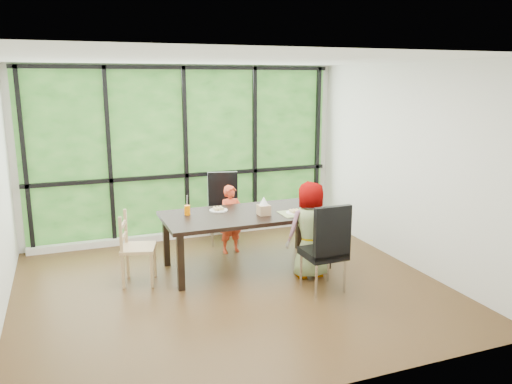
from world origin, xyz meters
TOP-DOWN VIEW (x-y plane):
  - ground at (0.00, 0.00)m, footprint 5.00×5.00m
  - back_wall at (0.00, 2.25)m, footprint 5.00×0.00m
  - foliage_backdrop at (0.00, 2.23)m, footprint 4.80×0.02m
  - window_mullions at (0.00, 2.19)m, footprint 4.80×0.06m
  - window_sill at (0.00, 2.15)m, footprint 4.80×0.12m
  - dining_table at (0.41, 0.58)m, footprint 2.19×1.09m
  - chair_window_leather at (0.44, 1.66)m, footprint 0.55×0.55m
  - chair_interior_leather at (1.01, -0.46)m, footprint 0.47×0.47m
  - chair_end_beech at (-1.01, 0.55)m, footprint 0.50×0.51m
  - child_toddler at (0.41, 1.22)m, footprint 0.39×0.28m
  - child_older at (1.06, -0.03)m, footprint 0.62×0.42m
  - placemat at (1.05, 0.33)m, footprint 0.47×0.34m
  - plate_far at (0.11, 0.82)m, footprint 0.25×0.25m
  - plate_near at (1.02, 0.34)m, footprint 0.24×0.24m
  - orange_cup at (-0.33, 0.78)m, footprint 0.08×0.08m
  - green_cup at (1.28, 0.30)m, footprint 0.08×0.08m
  - white_mug at (1.43, 0.64)m, footprint 0.09×0.09m
  - tissue_box at (0.60, 0.42)m, footprint 0.15×0.15m
  - crepe_rolls_far at (0.11, 0.82)m, footprint 0.15×0.12m
  - crepe_rolls_near at (1.02, 0.34)m, footprint 0.15×0.12m
  - straw_white at (-0.33, 0.78)m, footprint 0.01×0.04m
  - straw_pink at (1.28, 0.30)m, footprint 0.01×0.04m
  - tissue at (0.60, 0.42)m, footprint 0.12×0.12m

SIDE VIEW (x-z plane):
  - ground at x=0.00m, z-range 0.00..0.00m
  - window_sill at x=0.00m, z-range 0.00..0.10m
  - dining_table at x=0.41m, z-range 0.00..0.75m
  - chair_end_beech at x=-1.01m, z-range 0.00..0.90m
  - child_toddler at x=0.41m, z-range 0.00..1.00m
  - chair_window_leather at x=0.44m, z-range 0.00..1.08m
  - chair_interior_leather at x=1.01m, z-range 0.00..1.08m
  - child_older at x=1.06m, z-range 0.00..1.24m
  - placemat at x=1.05m, z-range 0.75..0.76m
  - plate_near at x=1.02m, z-range 0.75..0.77m
  - plate_far at x=0.11m, z-range 0.75..0.77m
  - crepe_rolls_near at x=1.02m, z-range 0.77..0.80m
  - crepe_rolls_far at x=0.11m, z-range 0.77..0.80m
  - white_mug at x=1.43m, z-range 0.75..0.84m
  - green_cup at x=1.28m, z-range 0.75..0.87m
  - orange_cup at x=-0.33m, z-range 0.75..0.88m
  - tissue_box at x=0.60m, z-range 0.75..0.88m
  - straw_pink at x=1.28m, z-range 0.81..1.01m
  - straw_white at x=-0.33m, z-range 0.82..1.02m
  - tissue at x=0.60m, z-range 0.88..0.99m
  - back_wall at x=0.00m, z-range -1.15..3.85m
  - foliage_backdrop at x=0.00m, z-range 0.03..2.67m
  - window_mullions at x=0.00m, z-range 0.03..2.67m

